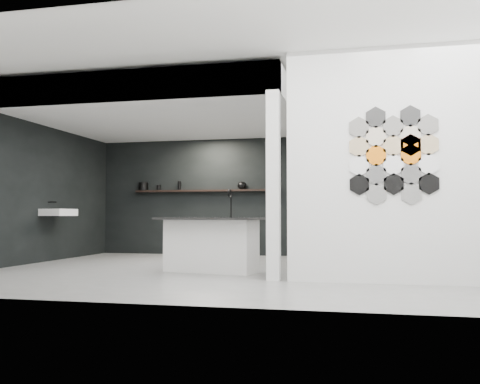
% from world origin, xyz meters
% --- Properties ---
extents(floor, '(7.00, 6.00, 0.01)m').
position_xyz_m(floor, '(0.00, 0.00, -0.01)').
color(floor, slate).
extents(partition_panel, '(2.45, 0.15, 2.80)m').
position_xyz_m(partition_panel, '(2.23, -1.00, 1.40)').
color(partition_panel, silver).
rests_on(partition_panel, floor).
extents(bay_clad_back, '(4.40, 0.04, 2.35)m').
position_xyz_m(bay_clad_back, '(-1.30, 2.97, 1.18)').
color(bay_clad_back, black).
rests_on(bay_clad_back, floor).
extents(bay_clad_left, '(0.04, 4.00, 2.35)m').
position_xyz_m(bay_clad_left, '(-3.47, 1.00, 1.18)').
color(bay_clad_left, black).
rests_on(bay_clad_left, floor).
extents(bulkhead, '(4.40, 4.00, 0.40)m').
position_xyz_m(bulkhead, '(-1.30, 1.00, 2.55)').
color(bulkhead, silver).
rests_on(bulkhead, corner_column).
extents(corner_column, '(0.16, 0.16, 2.35)m').
position_xyz_m(corner_column, '(0.82, -1.00, 1.18)').
color(corner_column, silver).
rests_on(corner_column, floor).
extents(fascia_beam, '(4.40, 0.16, 0.40)m').
position_xyz_m(fascia_beam, '(-1.30, -0.92, 2.55)').
color(fascia_beam, silver).
rests_on(fascia_beam, corner_column).
extents(wall_basin, '(0.40, 0.60, 0.12)m').
position_xyz_m(wall_basin, '(-3.24, 0.80, 0.85)').
color(wall_basin, silver).
rests_on(wall_basin, bay_clad_left).
extents(display_shelf, '(3.00, 0.15, 0.04)m').
position_xyz_m(display_shelf, '(-1.20, 2.87, 1.30)').
color(display_shelf, black).
rests_on(display_shelf, bay_clad_back).
extents(kitchen_island, '(1.55, 0.90, 1.17)m').
position_xyz_m(kitchen_island, '(-0.19, -0.26, 0.40)').
color(kitchen_island, silver).
rests_on(kitchen_island, floor).
extents(stockpot, '(0.25, 0.25, 0.16)m').
position_xyz_m(stockpot, '(-2.55, 2.87, 1.40)').
color(stockpot, black).
rests_on(stockpot, display_shelf).
extents(kettle, '(0.24, 0.24, 0.15)m').
position_xyz_m(kettle, '(-0.45, 2.87, 1.40)').
color(kettle, black).
rests_on(kettle, display_shelf).
extents(glass_bowl, '(0.15, 0.15, 0.09)m').
position_xyz_m(glass_bowl, '(0.15, 2.87, 1.36)').
color(glass_bowl, gray).
rests_on(glass_bowl, display_shelf).
extents(glass_vase, '(0.13, 0.13, 0.14)m').
position_xyz_m(glass_vase, '(0.15, 2.87, 1.39)').
color(glass_vase, gray).
rests_on(glass_vase, display_shelf).
extents(bottle_dark, '(0.08, 0.08, 0.18)m').
position_xyz_m(bottle_dark, '(-1.76, 2.87, 1.41)').
color(bottle_dark, black).
rests_on(bottle_dark, display_shelf).
extents(utensil_cup, '(0.10, 0.10, 0.11)m').
position_xyz_m(utensil_cup, '(-2.21, 2.87, 1.37)').
color(utensil_cup, black).
rests_on(utensil_cup, display_shelf).
extents(hex_tile_cluster, '(1.04, 0.02, 1.16)m').
position_xyz_m(hex_tile_cluster, '(2.26, -1.09, 1.50)').
color(hex_tile_cluster, black).
rests_on(hex_tile_cluster, partition_panel).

